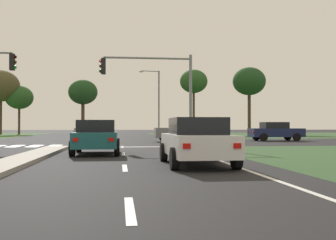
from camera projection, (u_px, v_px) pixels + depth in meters
ground_plane at (74, 143)px, 30.39m from camera, size 200.00×200.00×0.00m
grass_verge_far_right at (278, 135)px, 57.70m from camera, size 35.00×35.00×0.01m
median_island_near at (0, 167)px, 11.52m from camera, size 1.20×22.00×0.14m
median_island_far at (95, 135)px, 55.21m from camera, size 1.20×36.00×0.14m
lane_dash_near at (130, 209)px, 6.01m from camera, size 0.14×2.00×0.01m
lane_dash_second at (125, 168)px, 11.96m from camera, size 0.14×2.00×0.01m
lane_dash_third at (123, 154)px, 17.92m from camera, size 0.14×2.00×0.01m
lane_dash_fourth at (122, 147)px, 23.88m from camera, size 0.14×2.00×0.01m
edge_line_right at (228, 164)px, 13.31m from camera, size 0.14×24.00×0.01m
stop_bar_near at (128, 147)px, 23.88m from camera, size 6.40×0.50×0.01m
crosswalk_bar_fourth at (15, 146)px, 24.88m from camera, size 0.70×2.80×0.01m
crosswalk_bar_fifth at (35, 146)px, 25.01m from camera, size 0.70×2.80×0.01m
crosswalk_bar_sixth at (54, 146)px, 25.15m from camera, size 0.70×2.80×0.01m
car_teal_near at (97, 137)px, 17.91m from camera, size 2.00×4.33×1.48m
car_navy_second at (276, 131)px, 34.09m from camera, size 4.39×2.04×1.55m
car_white_third at (197, 141)px, 12.88m from camera, size 1.99×4.49×1.49m
car_silver_fourth at (82, 129)px, 60.80m from camera, size 2.03×4.35×1.47m
car_grey_fifth at (182, 131)px, 31.79m from camera, size 4.19×2.05×1.61m
traffic_signal_near_right at (157, 82)px, 24.54m from camera, size 5.56×0.32×5.54m
street_lamp_third at (157, 99)px, 51.38m from camera, size 2.63×0.68×8.17m
pedestrian_at_median at (90, 126)px, 43.50m from camera, size 0.34×0.34×1.80m
treeline_second at (1, 86)px, 59.33m from camera, size 5.32×5.32×9.31m
treeline_third at (19, 98)px, 60.17m from camera, size 4.03×4.03×7.14m
treeline_fourth at (83, 93)px, 56.41m from camera, size 3.98×3.98×7.59m
treeline_fifth at (194, 82)px, 59.94m from camera, size 4.04×4.04×9.48m
treeline_sixth at (249, 82)px, 61.65m from camera, size 4.93×4.93×10.05m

